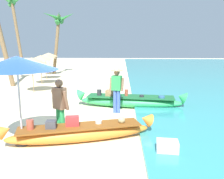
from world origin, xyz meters
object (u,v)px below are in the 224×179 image
Objects in this scene: boat_orange_foreground at (80,132)px; boat_green_midground at (130,101)px; patio_umbrella_large at (17,64)px; person_tourist_customer at (60,105)px; cooler_box at (167,148)px; palm_tree_tall_inland at (14,12)px; palm_tree_mid_cluster at (58,25)px; person_vendor_hatted at (117,87)px.

boat_green_midground is at bearing 67.94° from boat_orange_foreground.
boat_orange_foreground is 1.79× the size of patio_umbrella_large.
boat_green_midground is at bearing 57.70° from person_tourist_customer.
person_tourist_customer reaches higher than cooler_box.
boat_orange_foreground is 0.97m from person_tourist_customer.
boat_green_midground is at bearing -50.80° from palm_tree_tall_inland.
boat_orange_foreground is 16.31m from palm_tree_mid_cluster.
person_vendor_hatted is 3.50× the size of cooler_box.
person_vendor_hatted is at bearing 116.46° from cooler_box.
boat_green_midground is 2.80× the size of person_tourist_customer.
boat_green_midground is at bearing 105.96° from cooler_box.
boat_green_midground is 9.13× the size of cooler_box.
patio_umbrella_large is at bearing -65.90° from palm_tree_tall_inland.
patio_umbrella_large reaches higher than boat_orange_foreground.
boat_green_midground is at bearing 53.16° from patio_umbrella_large.
boat_green_midground is 0.64× the size of palm_tree_tall_inland.
palm_tree_mid_cluster reaches higher than patio_umbrella_large.
cooler_box is (11.15, -17.15, -5.39)m from palm_tree_tall_inland.
person_tourist_customer is 0.71× the size of patio_umbrella_large.
palm_tree_mid_cluster is (-4.48, 15.16, 4.05)m from boat_orange_foreground.
person_tourist_customer is 1.60m from patio_umbrella_large.
palm_tree_tall_inland reaches higher than boat_orange_foreground.
patio_umbrella_large is 18.62m from palm_tree_tall_inland.
cooler_box is at bearing -67.17° from palm_tree_mid_cluster.
person_tourist_customer is at bearing -62.60° from palm_tree_tall_inland.
boat_green_midground reaches higher than cooler_box.
palm_tree_tall_inland is at bearing 129.44° from cooler_box.
person_vendor_hatted is at bearing -66.41° from palm_tree_mid_cluster.
palm_tree_mid_cluster is 17.74m from cooler_box.
cooler_box is (3.68, -0.45, -1.94)m from patio_umbrella_large.
boat_green_midground is 17.31m from palm_tree_tall_inland.
palm_tree_mid_cluster reaches higher than cooler_box.
person_tourist_customer is at bearing 151.04° from boat_orange_foreground.
boat_orange_foreground is 8.16× the size of cooler_box.
boat_orange_foreground is 3.92m from boat_green_midground.
palm_tree_tall_inland is (-8.94, 16.41, 5.32)m from boat_orange_foreground.
patio_umbrella_large is 0.42× the size of palm_tree_mid_cluster.
patio_umbrella_large is at bearing -126.84° from boat_green_midground.
palm_tree_mid_cluster is (-5.95, 11.52, 4.04)m from boat_green_midground.
boat_orange_foreground is 3.01m from person_vendor_hatted.
cooler_box is (2.21, -0.74, -0.08)m from boat_orange_foreground.
boat_orange_foreground is at bearing -108.67° from person_vendor_hatted.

